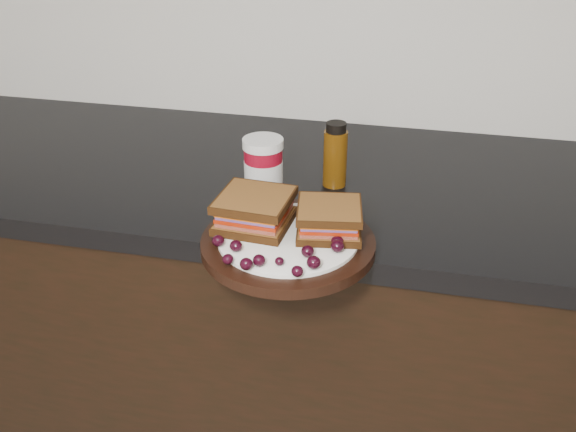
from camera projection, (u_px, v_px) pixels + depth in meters
name	position (u px, v px, depth m)	size (l,w,h in m)	color
base_cabinets	(221.00, 342.00, 1.55)	(3.96, 0.58, 0.86)	black
countertop	(210.00, 173.00, 1.33)	(3.98, 0.60, 0.04)	black
plate	(288.00, 244.00, 1.03)	(0.28, 0.28, 0.02)	black
sandwich_left	(255.00, 210.00, 1.04)	(0.11, 0.11, 0.05)	brown
sandwich_right	(329.00, 219.00, 1.02)	(0.10, 0.10, 0.05)	brown
grape_0	(218.00, 241.00, 0.99)	(0.02, 0.02, 0.02)	black
grape_1	(236.00, 246.00, 0.98)	(0.02, 0.02, 0.02)	black
grape_2	(228.00, 259.00, 0.95)	(0.02, 0.02, 0.02)	black
grape_3	(246.00, 264.00, 0.93)	(0.02, 0.02, 0.02)	black
grape_4	(259.00, 260.00, 0.94)	(0.02, 0.02, 0.02)	black
grape_5	(279.00, 261.00, 0.94)	(0.01, 0.01, 0.01)	black
grape_6	(297.00, 271.00, 0.92)	(0.02, 0.02, 0.02)	black
grape_7	(314.00, 262.00, 0.94)	(0.02, 0.02, 0.02)	black
grape_8	(314.00, 262.00, 0.94)	(0.02, 0.02, 0.02)	black
grape_9	(308.00, 251.00, 0.96)	(0.02, 0.02, 0.02)	black
grape_10	(337.00, 246.00, 0.98)	(0.02, 0.02, 0.02)	black
grape_11	(337.00, 242.00, 0.99)	(0.02, 0.02, 0.02)	black
grape_12	(342.00, 235.00, 1.01)	(0.02, 0.02, 0.02)	black
grape_13	(341.00, 222.00, 1.05)	(0.02, 0.02, 0.01)	black
grape_14	(273.00, 214.00, 1.07)	(0.02, 0.02, 0.02)	black
grape_15	(263.00, 217.00, 1.06)	(0.02, 0.02, 0.02)	black
grape_16	(246.00, 219.00, 1.05)	(0.02, 0.02, 0.01)	black
grape_17	(250.00, 223.00, 1.04)	(0.02, 0.02, 0.02)	black
grape_18	(224.00, 228.00, 1.03)	(0.02, 0.02, 0.02)	black
grape_19	(261.00, 214.00, 1.06)	(0.02, 0.02, 0.02)	black
grape_20	(258.00, 222.00, 1.04)	(0.02, 0.02, 0.02)	black
grape_21	(253.00, 226.00, 1.03)	(0.02, 0.02, 0.01)	black
condiment_jar	(263.00, 167.00, 1.18)	(0.07, 0.07, 0.11)	maroon
oil_bottle	(335.00, 154.00, 1.21)	(0.05, 0.05, 0.13)	#4F2D07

